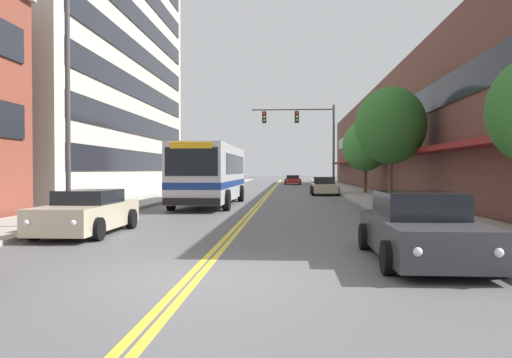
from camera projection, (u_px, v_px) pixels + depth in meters
ground_plane at (271, 191)px, 45.78m from camera, size 240.00×240.00×0.00m
sidewalk_left at (193, 190)px, 46.27m from camera, size 3.46×106.00×0.13m
sidewalk_right at (351, 190)px, 45.29m from camera, size 3.46×106.00×0.13m
centre_line at (271, 191)px, 45.78m from camera, size 0.34×106.00×0.01m
office_tower_left at (61, 39)px, 36.80m from camera, size 12.08×26.84×23.19m
storefront_row_right at (418, 140)px, 44.80m from camera, size 9.10×68.00×9.24m
city_bus at (212, 172)px, 27.28m from camera, size 2.94×11.17×3.19m
car_champagne_parked_left_near at (87, 213)px, 14.92m from camera, size 2.00×4.71×1.31m
car_dark_grey_parked_right_foreground at (420, 229)px, 10.48m from camera, size 2.11×4.79×1.44m
car_beige_parked_right_mid at (324, 187)px, 38.43m from camera, size 2.05×4.40×1.38m
car_red_moving_lead at (293, 180)px, 66.57m from camera, size 2.19×4.67×1.23m
traffic_signal_mast at (306, 131)px, 39.87m from camera, size 6.61×0.38×7.11m
street_lamp_left_near at (76, 70)px, 15.71m from camera, size 2.27×0.28×8.62m
street_tree_right_mid at (390, 126)px, 26.16m from camera, size 3.69×3.69×6.15m
street_tree_right_far at (365, 146)px, 39.05m from camera, size 3.57×3.57×5.63m
fire_hydrant at (423, 213)px, 15.81m from camera, size 0.29×0.21×0.80m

